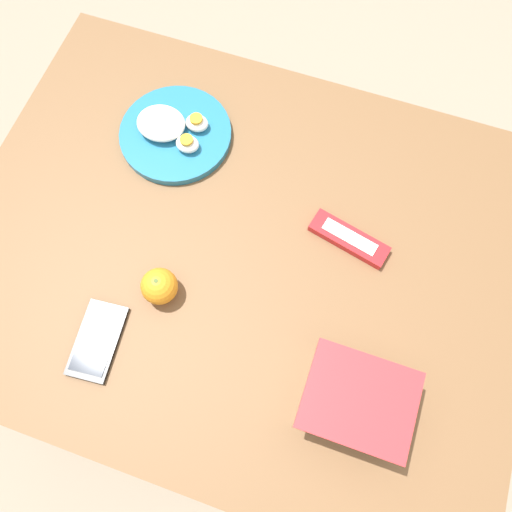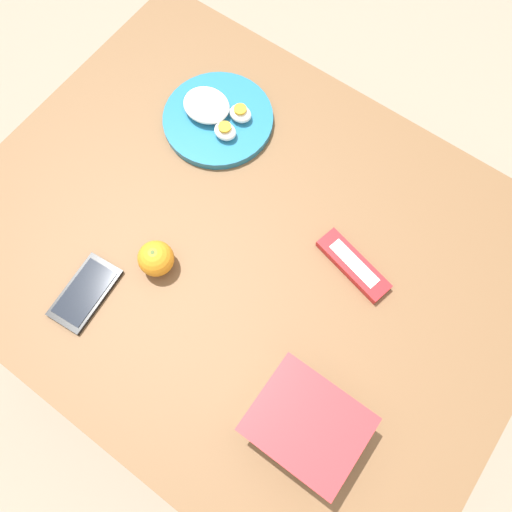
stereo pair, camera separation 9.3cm
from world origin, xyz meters
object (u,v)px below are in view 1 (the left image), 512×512
at_px(orange_fruit, 159,286).
at_px(cell_phone, 97,341).
at_px(candy_bar, 349,239).
at_px(rice_plate, 174,132).
at_px(food_container, 355,402).

bearing_deg(orange_fruit, cell_phone, 59.21).
bearing_deg(candy_bar, cell_phone, 41.82).
bearing_deg(cell_phone, rice_plate, -85.97).
distance_m(food_container, candy_bar, 0.31).
bearing_deg(food_container, cell_phone, 5.41).
relative_size(rice_plate, cell_phone, 1.58).
distance_m(rice_plate, candy_bar, 0.43).
bearing_deg(candy_bar, orange_fruit, 35.07).
height_order(orange_fruit, rice_plate, orange_fruit).
bearing_deg(cell_phone, orange_fruit, -120.79).
height_order(candy_bar, cell_phone, candy_bar).
xyz_separation_m(orange_fruit, cell_phone, (0.07, 0.13, -0.03)).
distance_m(candy_bar, cell_phone, 0.51).
height_order(orange_fruit, candy_bar, orange_fruit).
bearing_deg(candy_bar, food_container, 105.98).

